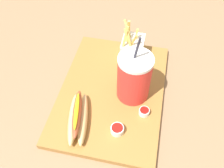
{
  "coord_description": "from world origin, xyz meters",
  "views": [
    {
      "loc": [
        0.47,
        0.1,
        0.65
      ],
      "look_at": [
        0.0,
        0.0,
        0.05
      ],
      "focal_mm": 39.51,
      "sensor_mm": 36.0,
      "label": 1
    }
  ],
  "objects_px": {
    "soda_cup": "(134,76)",
    "hot_dog_1": "(78,117)",
    "ketchup_cup_2": "(117,129)",
    "fries_basket": "(132,50)",
    "ketchup_cup_1": "(144,112)"
  },
  "relations": [
    {
      "from": "fries_basket",
      "to": "ketchup_cup_1",
      "type": "distance_m",
      "value": 0.23
    },
    {
      "from": "hot_dog_1",
      "to": "ketchup_cup_2",
      "type": "relative_size",
      "value": 4.69
    },
    {
      "from": "soda_cup",
      "to": "hot_dog_1",
      "type": "distance_m",
      "value": 0.2
    },
    {
      "from": "hot_dog_1",
      "to": "ketchup_cup_1",
      "type": "relative_size",
      "value": 5.68
    },
    {
      "from": "soda_cup",
      "to": "ketchup_cup_1",
      "type": "height_order",
      "value": "soda_cup"
    },
    {
      "from": "ketchup_cup_1",
      "to": "ketchup_cup_2",
      "type": "bearing_deg",
      "value": -41.54
    },
    {
      "from": "soda_cup",
      "to": "ketchup_cup_2",
      "type": "bearing_deg",
      "value": -8.06
    },
    {
      "from": "soda_cup",
      "to": "ketchup_cup_2",
      "type": "relative_size",
      "value": 6.19
    },
    {
      "from": "hot_dog_1",
      "to": "soda_cup",
      "type": "bearing_deg",
      "value": 135.28
    },
    {
      "from": "fries_basket",
      "to": "ketchup_cup_1",
      "type": "xyz_separation_m",
      "value": [
        0.21,
        0.07,
        -0.04
      ]
    },
    {
      "from": "soda_cup",
      "to": "ketchup_cup_2",
      "type": "distance_m",
      "value": 0.16
    },
    {
      "from": "hot_dog_1",
      "to": "ketchup_cup_2",
      "type": "bearing_deg",
      "value": 86.13
    },
    {
      "from": "soda_cup",
      "to": "hot_dog_1",
      "type": "xyz_separation_m",
      "value": [
        0.14,
        -0.14,
        -0.05
      ]
    },
    {
      "from": "hot_dog_1",
      "to": "ketchup_cup_2",
      "type": "height_order",
      "value": "hot_dog_1"
    },
    {
      "from": "fries_basket",
      "to": "ketchup_cup_2",
      "type": "relative_size",
      "value": 4.29
    }
  ]
}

